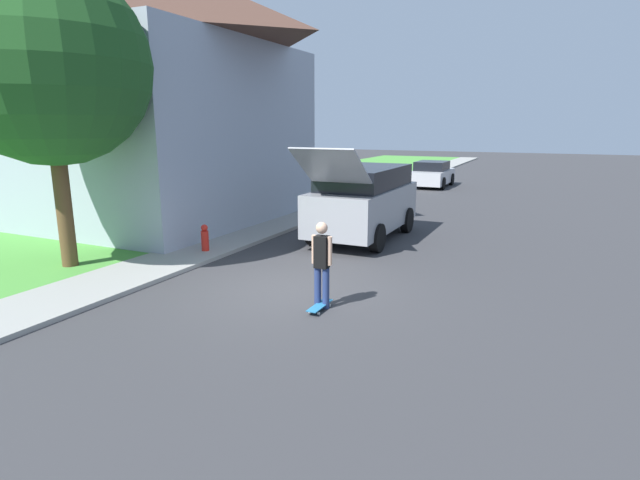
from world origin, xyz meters
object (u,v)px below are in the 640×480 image
object	(u,v)px
skateboarder	(322,261)
lawn_tree_near	(47,65)
skateboard	(320,306)
fire_hydrant	(205,238)
car_down_street	(432,174)
suv_parked	(364,200)

from	to	relation	value
skateboarder	lawn_tree_near	bearing A→B (deg)	-178.30
skateboarder	skateboard	bearing A→B (deg)	-81.22
skateboard	fire_hydrant	xyz separation A→B (m)	(-4.53, 2.43, 0.36)
car_down_street	fire_hydrant	size ratio (longest dim) A/B	5.66
suv_parked	fire_hydrant	xyz separation A→B (m)	(-3.11, -3.65, -0.72)
suv_parked	skateboarder	size ratio (longest dim) A/B	3.31
lawn_tree_near	skateboarder	bearing A→B (deg)	1.70
suv_parked	car_down_street	xyz separation A→B (m)	(-1.20, 14.16, -0.48)
car_down_street	fire_hydrant	bearing A→B (deg)	-96.14
lawn_tree_near	car_down_street	world-z (taller)	lawn_tree_near
suv_parked	car_down_street	distance (m)	14.21
suv_parked	fire_hydrant	bearing A→B (deg)	-130.46
car_down_street	fire_hydrant	distance (m)	17.91
suv_parked	fire_hydrant	world-z (taller)	suv_parked
car_down_street	skateboard	size ratio (longest dim) A/B	5.21
fire_hydrant	car_down_street	bearing A→B (deg)	83.86
car_down_street	skateboarder	bearing A→B (deg)	-82.64
car_down_street	fire_hydrant	xyz separation A→B (m)	(-1.92, -17.81, -0.24)
skateboard	fire_hydrant	size ratio (longest dim) A/B	1.09
car_down_street	skateboarder	world-z (taller)	skateboarder
skateboarder	fire_hydrant	xyz separation A→B (m)	(-4.51, 2.31, -0.46)
lawn_tree_near	skateboard	bearing A→B (deg)	0.59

